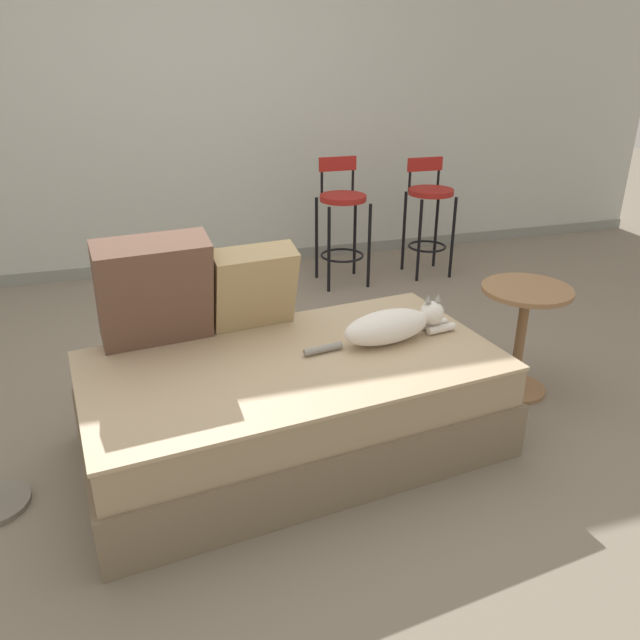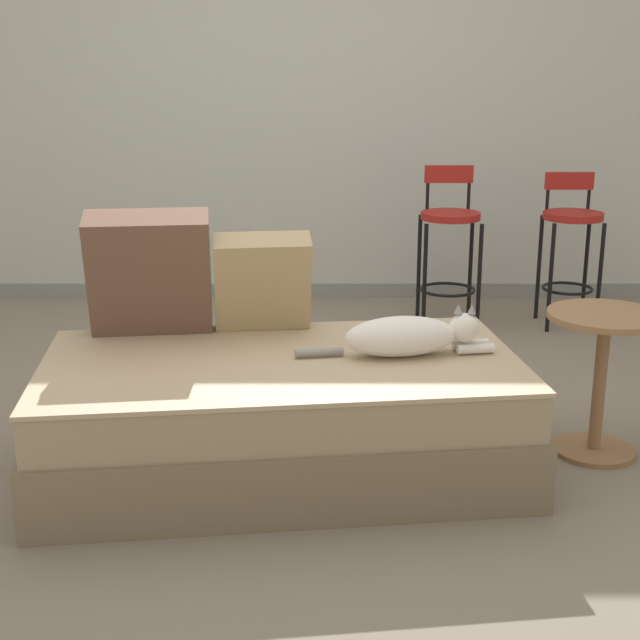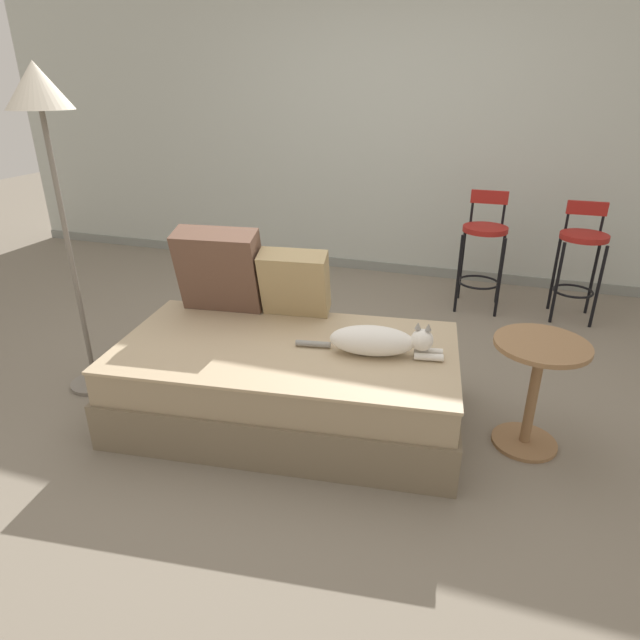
% 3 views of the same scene
% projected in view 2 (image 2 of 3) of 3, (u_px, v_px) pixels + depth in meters
% --- Properties ---
extents(ground_plane, '(16.00, 16.00, 0.00)m').
position_uv_depth(ground_plane, '(284.00, 427.00, 3.77)').
color(ground_plane, slate).
rests_on(ground_plane, ground).
extents(wall_back_panel, '(8.00, 0.10, 2.60)m').
position_uv_depth(wall_back_panel, '(295.00, 94.00, 5.57)').
color(wall_back_panel, '#B7BCB2').
rests_on(wall_back_panel, ground).
extents(wall_baseboard_trim, '(8.00, 0.02, 0.09)m').
position_uv_depth(wall_baseboard_trim, '(296.00, 290.00, 5.87)').
color(wall_baseboard_trim, gray).
rests_on(wall_baseboard_trim, ground).
extents(couch, '(1.87, 1.16, 0.44)m').
position_uv_depth(couch, '(280.00, 414.00, 3.33)').
color(couch, '#766750').
rests_on(couch, ground).
extents(throw_pillow_corner, '(0.51, 0.34, 0.50)m').
position_uv_depth(throw_pillow_corner, '(147.00, 273.00, 3.50)').
color(throw_pillow_corner, brown).
rests_on(throw_pillow_corner, couch).
extents(throw_pillow_middle, '(0.41, 0.29, 0.40)m').
position_uv_depth(throw_pillow_middle, '(260.00, 281.00, 3.57)').
color(throw_pillow_middle, tan).
rests_on(throw_pillow_middle, couch).
extents(cat, '(0.75, 0.24, 0.19)m').
position_uv_depth(cat, '(407.00, 336.00, 3.29)').
color(cat, white).
rests_on(cat, couch).
extents(bar_stool_near_window, '(0.34, 0.34, 0.92)m').
position_uv_depth(bar_stool_near_window, '(447.00, 236.00, 5.13)').
color(bar_stool_near_window, black).
rests_on(bar_stool_near_window, ground).
extents(bar_stool_by_doorway, '(0.34, 0.34, 0.88)m').
position_uv_depth(bar_stool_by_doorway, '(568.00, 235.00, 5.13)').
color(bar_stool_by_doorway, black).
rests_on(bar_stool_by_doorway, ground).
extents(side_table, '(0.44, 0.44, 0.57)m').
position_uv_depth(side_table, '(599.00, 363.00, 3.43)').
color(side_table, olive).
rests_on(side_table, ground).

